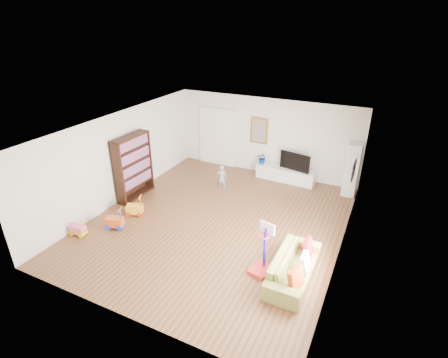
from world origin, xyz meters
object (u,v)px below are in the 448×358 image
at_px(basketball_hoop, 262,250).
at_px(bookshelf, 133,167).
at_px(media_console, 286,174).
at_px(sofa, 294,266).

bearing_deg(basketball_hoop, bookshelf, 173.01).
relative_size(media_console, basketball_hoop, 1.67).
distance_m(bookshelf, sofa, 5.74).
bearing_deg(media_console, bookshelf, -138.60).
bearing_deg(media_console, sofa, -68.84).
distance_m(media_console, basketball_hoop, 4.93).
height_order(sofa, basketball_hoop, basketball_hoop).
distance_m(bookshelf, basketball_hoop, 5.09).
bearing_deg(sofa, basketball_hoop, 102.39).
bearing_deg(media_console, basketball_hoop, -77.09).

